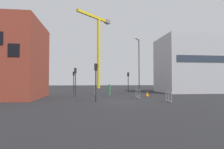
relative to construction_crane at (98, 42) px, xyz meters
The scene contains 14 objects.
ground 39.26m from the construction_crane, 89.03° to the right, with size 160.00×160.00×0.00m, color black.
brick_building 35.35m from the construction_crane, 111.32° to the right, with size 7.78×9.05×9.24m.
office_block 28.94m from the construction_crane, 55.07° to the right, with size 10.50×8.79×10.22m.
construction_crane is the anchor object (origin of this frame).
streetlamp_tall 28.60m from the construction_crane, 79.15° to the right, with size 1.25×1.76×8.74m.
traffic_light_crosswalk 25.35m from the construction_crane, 78.86° to the right, with size 0.34×0.39×3.68m.
traffic_light_median 38.69m from the construction_crane, 93.09° to the right, with size 0.39×0.30×3.84m.
traffic_light_corner 25.73m from the construction_crane, 103.38° to the right, with size 0.32×0.39×3.75m.
traffic_light_verge 31.91m from the construction_crane, 98.77° to the right, with size 0.35×0.39×3.90m.
pedestrian_walking 30.75m from the construction_crane, 89.30° to the right, with size 0.34×0.34×1.64m.
safety_barrier_left_run 40.53m from the construction_crane, 82.26° to the right, with size 0.25×1.83×1.08m.
safety_barrier_right_run 36.14m from the construction_crane, 84.51° to the right, with size 0.08×2.13×1.08m.
safety_barrier_front 30.05m from the construction_crane, 93.83° to the right, with size 0.09×2.55×1.08m.
traffic_cone_striped 34.02m from the construction_crane, 80.37° to the right, with size 0.66×0.66×0.66m.
Camera 1 is at (-3.30, -19.12, 2.06)m, focal length 30.27 mm.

